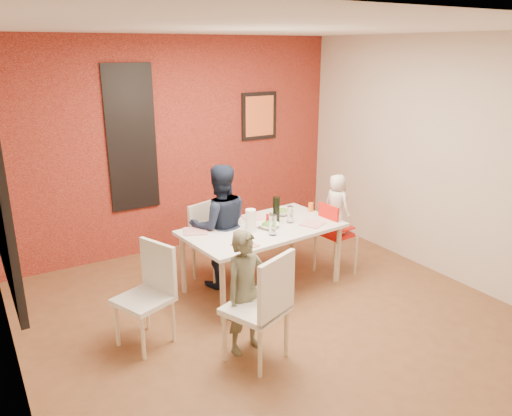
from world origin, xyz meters
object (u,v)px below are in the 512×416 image
child_near (246,292)px  wine_bottle (276,210)px  chair_near (264,303)px  chair_far (209,237)px  child_far (220,226)px  chair_left (150,288)px  high_chair (334,232)px  paper_towel_roll (251,221)px  dining_table (263,233)px  toddler (337,204)px

child_near → wine_bottle: 1.42m
chair_near → child_near: (-0.03, 0.24, 0.00)m
chair_far → child_far: child_far is taller
child_far → chair_left: bearing=47.6°
wine_bottle → child_far: bearing=156.5°
high_chair → child_far: child_far is taller
high_chair → paper_towel_roll: (-1.06, 0.09, 0.30)m
high_chair → child_near: child_near is taller
chair_left → chair_far: bearing=110.1°
chair_near → child_far: 1.54m
dining_table → child_far: 0.47m
chair_near → high_chair: 1.92m
dining_table → paper_towel_roll: (-0.18, -0.05, 0.18)m
chair_near → wine_bottle: bearing=-148.5°
dining_table → toddler: 0.94m
dining_table → wine_bottle: size_ratio=6.03×
chair_far → paper_towel_roll: bearing=-88.0°
chair_near → chair_far: (0.34, 1.73, -0.06)m
chair_near → child_far: size_ratio=0.72×
child_far → toddler: bearing=175.7°
dining_table → high_chair: high_chair is taller
toddler → chair_left: bearing=89.2°
chair_far → chair_left: 1.38m
child_far → toddler: child_far is taller
wine_bottle → chair_far: bearing=140.9°
child_far → child_near: bearing=87.0°
chair_far → paper_towel_roll: (0.21, -0.58, 0.34)m
chair_left → child_far: child_far is taller
child_near → wine_bottle: (0.96, 1.00, 0.29)m
high_chair → toddler: 0.33m
dining_table → chair_left: bearing=-164.6°
child_far → wine_bottle: child_far is taller
chair_far → chair_left: chair_left is taller
chair_far → chair_left: (-1.03, -0.92, 0.02)m
child_near → child_far: (0.40, 1.25, 0.13)m
dining_table → high_chair: (0.88, -0.14, -0.12)m
dining_table → wine_bottle: 0.30m
chair_near → chair_far: bearing=-122.8°
chair_left → high_chair: chair_left is taller
dining_table → child_near: size_ratio=1.59×
chair_left → child_far: (1.05, 0.68, 0.18)m
wine_bottle → paper_towel_roll: (-0.38, -0.10, -0.03)m
child_near → toddler: size_ratio=1.62×
high_chair → toddler: toddler is taller
dining_table → chair_far: chair_far is taller
child_far → paper_towel_roll: (0.18, -0.34, 0.14)m
child_far → toddler: size_ratio=2.01×
dining_table → child_far: size_ratio=1.28×
chair_left → high_chair: size_ratio=1.06×
chair_far → child_near: size_ratio=0.79×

